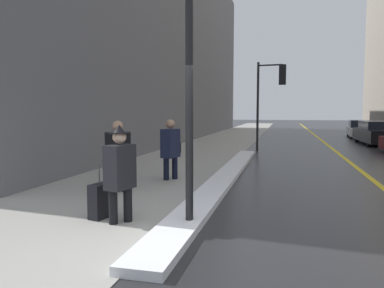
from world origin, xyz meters
name	(u,v)px	position (x,y,z in m)	size (l,w,h in m)	color
ground_plane	(148,250)	(0.00, 0.00, 0.00)	(160.00, 160.00, 0.00)	#232326
sidewalk_slab	(212,146)	(-2.00, 15.00, 0.01)	(4.00, 80.00, 0.01)	#9E9B93
road_centre_stripe	(332,148)	(4.00, 15.00, 0.00)	(0.16, 80.00, 0.00)	gold
snow_bank_curb	(225,177)	(0.18, 5.37, 0.06)	(0.61, 12.49, 0.12)	white
building_facade_left	(154,37)	(-7.00, 20.00, 6.85)	(6.00, 36.00, 13.69)	slate
lamp_post	(189,30)	(0.29, 1.06, 3.02)	(0.28, 0.28, 5.07)	black
traffic_light_near	(273,87)	(1.13, 13.12, 2.95)	(1.31, 0.33, 4.07)	black
pedestrian_in_fedora	(120,170)	(-0.85, 1.00, 0.87)	(0.40, 0.55, 1.60)	black
pedestrian_trailing	(118,153)	(-1.88, 3.15, 0.89)	(0.43, 0.58, 1.61)	black
pedestrian_nearside	(171,147)	(-1.21, 4.91, 0.89)	(0.43, 0.76, 1.60)	black
parked_car_black	(379,133)	(6.78, 18.12, 0.62)	(1.90, 4.91, 1.29)	black
parked_car_white	(362,129)	(7.00, 24.04, 0.58)	(2.16, 4.77, 1.22)	silver
rolling_suitcase	(100,201)	(-1.29, 1.15, 0.30)	(0.30, 0.40, 0.95)	black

